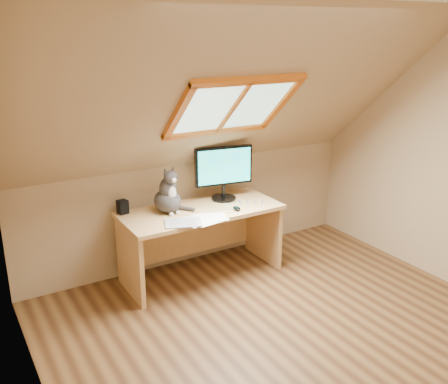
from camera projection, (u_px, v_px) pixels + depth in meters
ground at (306, 347)px, 3.65m from camera, size 3.50×3.50×0.00m
room_shell at (328, 161)px, 3.12m from camera, size 3.52×3.52×2.41m
desk at (198, 228)px, 4.62m from camera, size 1.45×0.64×0.66m
monitor at (224, 170)px, 4.66m from camera, size 0.56×0.24×0.51m
cat at (168, 196)px, 4.38m from camera, size 0.26×0.31×0.43m
desk_speaker at (123, 207)px, 4.37m from camera, size 0.10×0.10×0.12m
graphics_tablet at (183, 223)px, 4.16m from camera, size 0.36×0.31×0.01m
mouse at (237, 208)px, 4.47m from camera, size 0.07×0.11×0.03m
papers at (204, 220)px, 4.24m from camera, size 0.35×0.30×0.01m
cables at (244, 205)px, 4.59m from camera, size 0.51×0.26×0.01m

